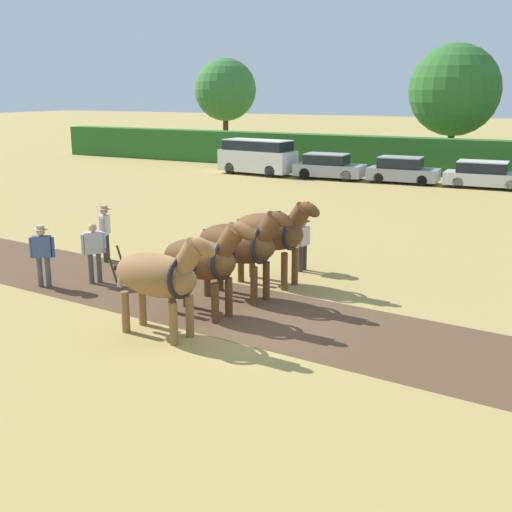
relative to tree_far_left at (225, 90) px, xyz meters
name	(u,v)px	position (x,y,z in m)	size (l,w,h in m)	color
ground_plane	(229,326)	(20.84, -35.02, -5.20)	(240.00, 240.00, 0.00)	#A88E4C
plowed_furrow_strip	(94,278)	(15.54, -33.57, -5.20)	(29.26, 3.55, 0.01)	brown
hedgerow	(470,158)	(20.84, -5.96, -4.06)	(63.39, 1.50, 2.28)	#286023
tree_far_left	(225,90)	(0.00, 0.00, 0.00)	(5.06, 5.06, 7.75)	#423323
tree_left	(455,90)	(18.82, -2.02, -0.03)	(6.01, 6.01, 8.19)	#4C3823
draft_horse_lead_left	(160,275)	(19.84, -36.21, -3.85)	(2.79, 1.15, 2.40)	brown
draft_horse_lead_right	(203,259)	(19.97, -34.70, -3.84)	(2.69, 1.14, 2.45)	#513319
draft_horse_trail_left	(240,244)	(20.09, -33.18, -3.77)	(2.88, 1.21, 2.46)	#513319
draft_horse_trail_right	(271,232)	(20.21, -31.67, -3.75)	(2.78, 1.21, 2.46)	brown
plow	(140,277)	(17.33, -33.72, -4.88)	(1.80, 0.49, 1.13)	#4C331E
farmer_at_plow	(94,249)	(15.91, -33.88, -4.23)	(0.47, 0.54, 1.68)	#4C4C4C
farmer_beside_team	(303,241)	(20.44, -30.07, -4.29)	(0.40, 0.62, 1.59)	#38332D
farmer_onlooker_left	(42,251)	(14.92, -34.79, -4.22)	(0.57, 0.43, 1.69)	#4C4C4C
farmer_onlooker_right	(105,229)	(14.61, -31.92, -4.17)	(0.44, 0.63, 1.75)	#38332D
parked_van	(257,157)	(8.77, -10.90, -4.09)	(5.01, 2.39, 2.18)	silver
parked_car_left	(329,167)	(13.54, -10.75, -4.48)	(4.21, 2.07, 1.51)	#9E9EA8
parked_car_center_left	(402,171)	(17.92, -10.43, -4.49)	(4.04, 1.95, 1.49)	#9E9EA8
parked_car_center	(485,175)	(22.40, -10.20, -4.51)	(4.42, 1.99, 1.45)	silver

